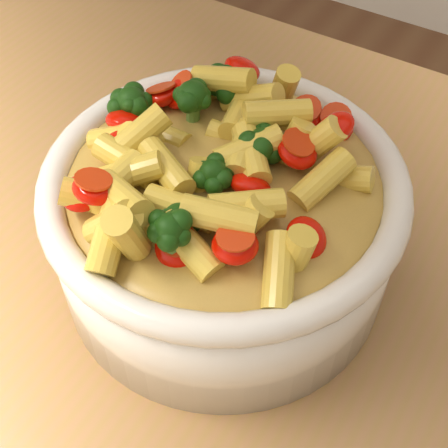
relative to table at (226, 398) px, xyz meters
The scene contains 3 objects.
table is the anchor object (origin of this frame).
serving_bowl 0.17m from the table, 123.53° to the left, with size 0.26×0.26×0.11m.
pasta_salad 0.23m from the table, 123.53° to the left, with size 0.20×0.20×0.05m.
Camera 1 is at (0.12, -0.20, 1.30)m, focal length 50.00 mm.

